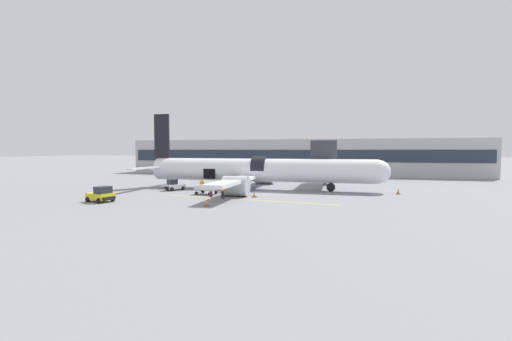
# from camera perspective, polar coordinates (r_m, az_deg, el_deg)

# --- Properties ---
(ground_plane) EXTENTS (500.00, 500.00, 0.00)m
(ground_plane) POSITION_cam_1_polar(r_m,az_deg,el_deg) (43.48, 0.90, -3.75)
(ground_plane) COLOR gray
(apron_marking_line) EXTENTS (21.76, 3.10, 0.01)m
(apron_marking_line) POSITION_cam_1_polar(r_m,az_deg,el_deg) (37.88, -2.67, -4.82)
(apron_marking_line) COLOR yellow
(apron_marking_line) RESTS_ON ground_plane
(terminal_strip) EXTENTS (76.00, 10.05, 7.70)m
(terminal_strip) POSITION_cam_1_polar(r_m,az_deg,el_deg) (77.33, 6.93, 2.25)
(terminal_strip) COLOR #B2B2B7
(terminal_strip) RESTS_ON ground_plane
(jet_bridge_stub) EXTENTS (3.51, 12.32, 6.75)m
(jet_bridge_stub) POSITION_cam_1_polar(r_m,az_deg,el_deg) (52.33, 11.50, 2.99)
(jet_bridge_stub) COLOR #4C4C51
(jet_bridge_stub) RESTS_ON ground_plane
(airplane) EXTENTS (34.21, 29.48, 10.70)m
(airplane) POSITION_cam_1_polar(r_m,az_deg,el_deg) (47.11, 0.02, -0.05)
(airplane) COLOR white
(airplane) RESTS_ON ground_plane
(baggage_tug_lead) EXTENTS (3.13, 2.59, 1.65)m
(baggage_tug_lead) POSITION_cam_1_polar(r_m,az_deg,el_deg) (39.47, -24.41, -3.75)
(baggage_tug_lead) COLOR yellow
(baggage_tug_lead) RESTS_ON ground_plane
(baggage_tug_mid) EXTENTS (2.52, 2.80, 1.51)m
(baggage_tug_mid) POSITION_cam_1_polar(r_m,az_deg,el_deg) (47.35, -13.45, -2.48)
(baggage_tug_mid) COLOR white
(baggage_tug_mid) RESTS_ON ground_plane
(baggage_cart_loading) EXTENTS (3.63, 2.21, 1.15)m
(baggage_cart_loading) POSITION_cam_1_polar(r_m,az_deg,el_deg) (42.36, -8.20, -3.21)
(baggage_cart_loading) COLOR silver
(baggage_cart_loading) RESTS_ON ground_plane
(ground_crew_loader_a) EXTENTS (0.51, 0.51, 1.61)m
(ground_crew_loader_a) POSITION_cam_1_polar(r_m,az_deg,el_deg) (43.22, -4.98, -2.67)
(ground_crew_loader_a) COLOR #2D2D33
(ground_crew_loader_a) RESTS_ON ground_plane
(ground_crew_loader_b) EXTENTS (0.59, 0.47, 1.69)m
(ground_crew_loader_b) POSITION_cam_1_polar(r_m,az_deg,el_deg) (44.75, -9.00, -2.44)
(ground_crew_loader_b) COLOR black
(ground_crew_loader_b) RESTS_ON ground_plane
(ground_crew_driver) EXTENTS (0.49, 0.52, 1.57)m
(ground_crew_driver) POSITION_cam_1_polar(r_m,az_deg,el_deg) (43.47, -2.51, -2.66)
(ground_crew_driver) COLOR #1E2338
(ground_crew_driver) RESTS_ON ground_plane
(ground_crew_supervisor) EXTENTS (0.59, 0.53, 1.74)m
(ground_crew_supervisor) POSITION_cam_1_polar(r_m,az_deg,el_deg) (38.54, -5.60, -3.32)
(ground_crew_supervisor) COLOR #2D2D33
(ground_crew_supervisor) RESTS_ON ground_plane
(suitcase_on_tarmac_upright) EXTENTS (0.39, 0.34, 0.66)m
(suitcase_on_tarmac_upright) POSITION_cam_1_polar(r_m,az_deg,el_deg) (40.08, -7.51, -3.99)
(suitcase_on_tarmac_upright) COLOR #721951
(suitcase_on_tarmac_upright) RESTS_ON ground_plane
(safety_cone_nose) EXTENTS (0.49, 0.49, 0.78)m
(safety_cone_nose) POSITION_cam_1_polar(r_m,az_deg,el_deg) (45.63, 22.62, -3.21)
(safety_cone_nose) COLOR black
(safety_cone_nose) RESTS_ON ground_plane
(safety_cone_engine_left) EXTENTS (0.52, 0.52, 0.65)m
(safety_cone_engine_left) POSITION_cam_1_polar(r_m,az_deg,el_deg) (33.81, -8.33, -5.34)
(safety_cone_engine_left) COLOR black
(safety_cone_engine_left) RESTS_ON ground_plane
(safety_cone_wingtip) EXTENTS (0.63, 0.63, 0.57)m
(safety_cone_wingtip) POSITION_cam_1_polar(r_m,az_deg,el_deg) (39.63, -0.28, -4.07)
(safety_cone_wingtip) COLOR black
(safety_cone_wingtip) RESTS_ON ground_plane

